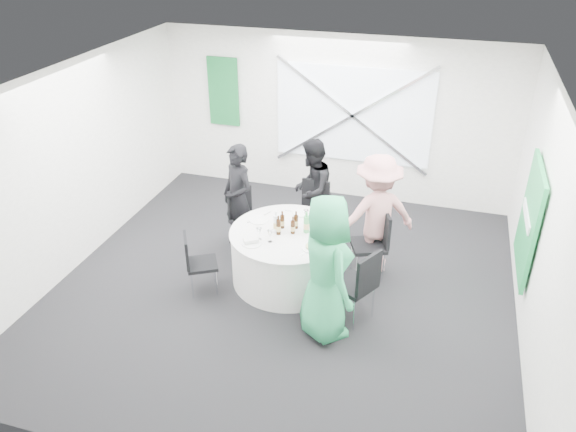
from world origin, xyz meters
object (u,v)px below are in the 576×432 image
(green_water_bottle, at_px, (306,224))
(chair_front_right, at_px, (360,281))
(person_man_back_left, at_px, (238,198))
(banquet_table, at_px, (288,256))
(chair_front_left, at_px, (196,260))
(clear_water_bottle, at_px, (276,224))
(person_woman_pink, at_px, (376,215))
(chair_back_left, at_px, (244,215))
(person_woman_green, at_px, (326,268))
(person_man_back, at_px, (312,189))
(chair_back_right, at_px, (375,239))
(chair_back, at_px, (313,208))

(green_water_bottle, bearing_deg, chair_front_right, -37.62)
(green_water_bottle, bearing_deg, person_man_back_left, 153.97)
(banquet_table, distance_m, chair_front_left, 1.24)
(clear_water_bottle, bearing_deg, person_woman_pink, 27.95)
(chair_back_left, bearing_deg, person_woman_green, -97.68)
(person_man_back, relative_size, clear_water_bottle, 5.11)
(chair_front_left, distance_m, person_man_back, 2.17)
(person_woman_pink, bearing_deg, person_woman_green, 47.40)
(chair_front_right, bearing_deg, chair_back_right, -152.93)
(banquet_table, height_order, chair_back_left, chair_back_left)
(clear_water_bottle, bearing_deg, chair_back_left, 136.52)
(banquet_table, bearing_deg, clear_water_bottle, -166.88)
(person_man_back_left, xyz_separation_m, person_man_back, (0.95, 0.62, -0.03))
(chair_back_right, relative_size, chair_front_right, 0.98)
(person_man_back_left, height_order, person_man_back, person_man_back_left)
(chair_front_left, bearing_deg, green_water_bottle, -92.25)
(chair_back_right, bearing_deg, green_water_bottle, -88.25)
(person_woman_green, bearing_deg, banquet_table, -0.00)
(chair_front_left, height_order, person_man_back, person_man_back)
(banquet_table, height_order, person_woman_pink, person_woman_pink)
(clear_water_bottle, bearing_deg, chair_back, 78.64)
(chair_front_left, height_order, clear_water_bottle, clear_water_bottle)
(person_woman_pink, height_order, green_water_bottle, person_woman_pink)
(banquet_table, distance_m, person_woman_pink, 1.33)
(chair_front_left, height_order, person_woman_green, person_woman_green)
(chair_front_right, height_order, chair_front_left, chair_front_right)
(person_man_back, xyz_separation_m, clear_water_bottle, (-0.15, -1.30, 0.10))
(banquet_table, height_order, chair_front_left, chair_front_left)
(person_man_back_left, bearing_deg, person_woman_green, -8.69)
(chair_back, distance_m, chair_front_right, 1.94)
(chair_back_left, relative_size, chair_front_left, 1.08)
(green_water_bottle, bearing_deg, chair_back_left, 152.31)
(chair_front_right, bearing_deg, banquet_table, -90.00)
(person_woman_green, bearing_deg, chair_front_left, 41.75)
(person_man_back_left, bearing_deg, chair_front_left, -61.65)
(chair_back, relative_size, green_water_bottle, 3.33)
(chair_back_right, height_order, chair_front_left, chair_back_right)
(person_man_back_left, distance_m, green_water_bottle, 1.32)
(chair_back, bearing_deg, person_woman_green, -67.89)
(person_man_back_left, height_order, clear_water_bottle, person_man_back_left)
(person_man_back_left, height_order, person_woman_pink, person_woman_pink)
(chair_front_left, distance_m, green_water_bottle, 1.52)
(banquet_table, bearing_deg, person_man_back, 90.12)
(chair_back_right, xyz_separation_m, clear_water_bottle, (-1.26, -0.49, 0.30))
(person_man_back, height_order, clear_water_bottle, person_man_back)
(clear_water_bottle, bearing_deg, person_man_back_left, 139.73)
(person_woman_green, relative_size, green_water_bottle, 6.14)
(chair_back, relative_size, chair_front_left, 1.16)
(chair_front_right, relative_size, clear_water_bottle, 3.26)
(chair_back_left, distance_m, chair_back_right, 1.98)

